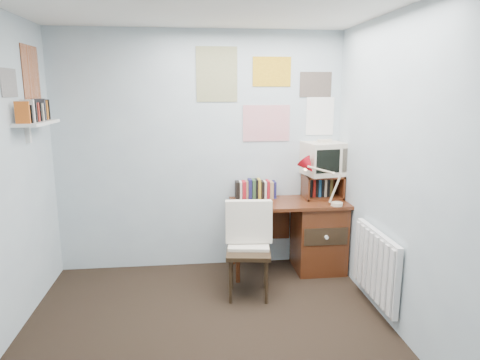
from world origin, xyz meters
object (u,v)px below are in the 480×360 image
Objects in this scene: desk at (313,233)px; tv_riser at (322,186)px; desk_lamp at (338,185)px; crt_tv at (324,157)px; wall_shelf at (37,123)px; radiator at (376,265)px; desk_chair at (248,252)px.

tv_riser reaches higher than desk.
desk_lamp is 1.07× the size of tv_riser.
crt_tv is at bearing 45.84° from desk.
wall_shelf reaches higher than desk.
crt_tv is 0.64× the size of wall_shelf.
wall_shelf is at bearing -169.68° from tv_riser.
desk_lamp is 2.82m from wall_shelf.
desk_lamp reaches higher than radiator.
wall_shelf reaches higher than crt_tv.
radiator is 3.15m from wall_shelf.
desk is 0.97m from radiator.
desk_lamp is at bearing 99.57° from radiator.
wall_shelf is (-1.81, 0.15, 1.19)m from desk_chair.
desk_lamp reaches higher than desk_chair.
desk_lamp reaches higher than tv_riser.
desk is 0.63m from desk_lamp.
crt_tv is 1.33m from radiator.
desk_chair is at bearing -145.11° from desk.
desk_lamp reaches higher than desk.
desk_chair is 1.38× the size of wall_shelf.
radiator is (0.17, -1.04, -0.47)m from tv_riser.
desk is 1.50× the size of radiator.
wall_shelf is (-2.57, -0.38, 1.21)m from desk.
desk_chair is 1.35m from crt_tv.
wall_shelf reaches higher than radiator.
wall_shelf is at bearing 165.57° from desk_lamp.
crt_tv is (0.13, 0.13, 0.79)m from desk.
radiator is (0.29, -0.93, 0.01)m from desk.
radiator is at bearing -72.76° from desk.
desk_lamp is at bearing -81.33° from tv_riser.
desk_chair is 2.17m from wall_shelf.
tv_riser is at bearing 80.90° from desk_lamp.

